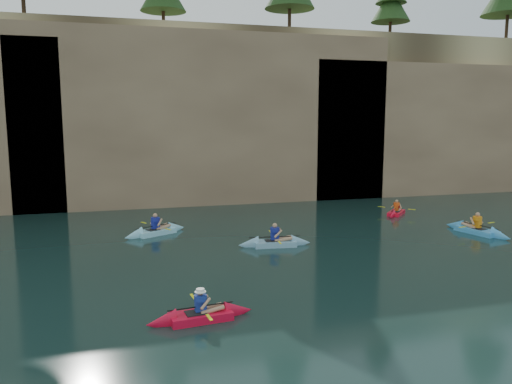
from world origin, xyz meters
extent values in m
plane|color=black|center=(0.00, 0.00, 0.00)|extent=(160.00, 160.00, 0.00)
cube|color=tan|center=(0.00, 30.00, 6.00)|extent=(70.00, 16.00, 12.00)
cube|color=#997C5D|center=(2.00, 22.60, 5.70)|extent=(24.00, 2.40, 11.40)
cube|color=#997C5D|center=(22.00, 22.60, 4.92)|extent=(26.00, 2.40, 9.84)
cube|color=black|center=(-4.00, 21.95, 1.60)|extent=(3.50, 1.00, 3.20)
cube|color=black|center=(10.00, 21.95, 2.25)|extent=(5.00, 1.00, 4.50)
cube|color=red|center=(-1.93, 3.30, 0.13)|extent=(2.42, 0.99, 0.27)
cone|color=red|center=(-0.83, 3.42, 0.13)|extent=(0.90, 0.79, 0.70)
cone|color=red|center=(-3.03, 3.18, 0.13)|extent=(0.90, 0.79, 0.70)
cube|color=black|center=(-2.08, 3.28, 0.24)|extent=(0.60, 0.50, 0.04)
cube|color=navy|center=(-1.93, 3.30, 0.50)|extent=(0.32, 0.23, 0.45)
sphere|color=tan|center=(-1.93, 3.30, 0.82)|extent=(0.19, 0.19, 0.19)
cylinder|color=black|center=(-1.93, 3.30, 0.41)|extent=(1.87, 0.24, 0.04)
cube|color=#FAF415|center=(-2.02, 4.13, 0.41)|extent=(0.13, 0.43, 0.02)
cube|color=#FAF415|center=(-1.83, 2.47, 0.41)|extent=(0.13, 0.43, 0.02)
cylinder|color=white|center=(-1.93, 3.30, 0.85)|extent=(0.32, 0.32, 0.09)
cube|color=#7EB3D2|center=(2.54, 10.52, 0.14)|extent=(2.58, 1.08, 0.28)
cone|color=#7EB3D2|center=(3.71, 10.39, 0.14)|extent=(0.96, 0.87, 0.77)
cone|color=#7EB3D2|center=(1.36, 10.65, 0.14)|extent=(0.96, 0.87, 0.77)
cube|color=black|center=(2.39, 10.54, 0.25)|extent=(0.60, 0.54, 0.04)
cube|color=navy|center=(2.54, 10.52, 0.55)|extent=(0.38, 0.27, 0.52)
sphere|color=tan|center=(2.54, 10.52, 0.93)|extent=(0.22, 0.22, 0.22)
cylinder|color=black|center=(2.54, 10.52, 0.42)|extent=(2.28, 0.29, 0.04)
cube|color=#FAF415|center=(2.65, 11.56, 0.42)|extent=(0.13, 0.43, 0.02)
cube|color=#FAF415|center=(2.42, 9.48, 0.42)|extent=(0.13, 0.43, 0.02)
cube|color=red|center=(11.61, 15.58, 0.12)|extent=(2.10, 2.13, 0.24)
cone|color=red|center=(12.37, 16.36, 0.12)|extent=(1.04, 1.04, 0.66)
cone|color=red|center=(10.86, 14.81, 0.12)|extent=(1.04, 1.04, 0.66)
cube|color=black|center=(11.51, 15.48, 0.21)|extent=(0.68, 0.68, 0.04)
cube|color=#E85013|center=(11.61, 15.58, 0.47)|extent=(0.35, 0.35, 0.44)
sphere|color=tan|center=(11.61, 15.58, 0.79)|extent=(0.19, 0.19, 0.19)
cylinder|color=black|center=(11.61, 15.58, 0.38)|extent=(1.39, 1.43, 0.04)
cube|color=#FAF415|center=(10.98, 16.20, 0.38)|extent=(0.36, 0.35, 0.02)
cube|color=#FAF415|center=(12.25, 14.97, 0.38)|extent=(0.36, 0.35, 0.02)
cube|color=#97E2FC|center=(-2.35, 14.21, 0.14)|extent=(2.68, 1.98, 0.29)
cone|color=#97E2FC|center=(-1.27, 14.81, 0.14)|extent=(1.19, 1.13, 0.78)
cone|color=#97E2FC|center=(-3.43, 13.61, 0.14)|extent=(1.19, 1.13, 0.78)
cube|color=black|center=(-2.48, 14.14, 0.26)|extent=(0.72, 0.69, 0.04)
cube|color=navy|center=(-2.35, 14.21, 0.56)|extent=(0.42, 0.37, 0.52)
sphere|color=tan|center=(-2.35, 14.21, 0.94)|extent=(0.22, 0.22, 0.22)
cylinder|color=black|center=(-2.35, 14.21, 0.43)|extent=(2.04, 1.15, 0.04)
cube|color=#FAF415|center=(-2.86, 15.13, 0.43)|extent=(0.27, 0.41, 0.02)
cube|color=#FAF415|center=(-1.84, 13.29, 0.43)|extent=(0.27, 0.41, 0.02)
cube|color=#46A6EE|center=(12.82, 10.24, 0.14)|extent=(1.43, 2.92, 0.29)
cone|color=#46A6EE|center=(12.52, 11.53, 0.14)|extent=(0.99, 1.14, 0.78)
cone|color=#46A6EE|center=(13.12, 8.95, 0.14)|extent=(0.99, 1.14, 0.78)
cube|color=black|center=(12.85, 10.10, 0.26)|extent=(0.60, 0.65, 0.04)
cube|color=orange|center=(12.82, 10.24, 0.56)|extent=(0.30, 0.40, 0.52)
sphere|color=tan|center=(12.82, 10.24, 0.94)|extent=(0.22, 0.22, 0.22)
cylinder|color=black|center=(12.82, 10.24, 0.43)|extent=(0.56, 2.26, 0.04)
cube|color=#FAF415|center=(11.79, 10.00, 0.43)|extent=(0.43, 0.17, 0.02)
cube|color=#FAF415|center=(13.85, 10.48, 0.43)|extent=(0.43, 0.17, 0.02)
camera|label=1|loc=(-3.98, -9.84, 5.56)|focal=35.00mm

